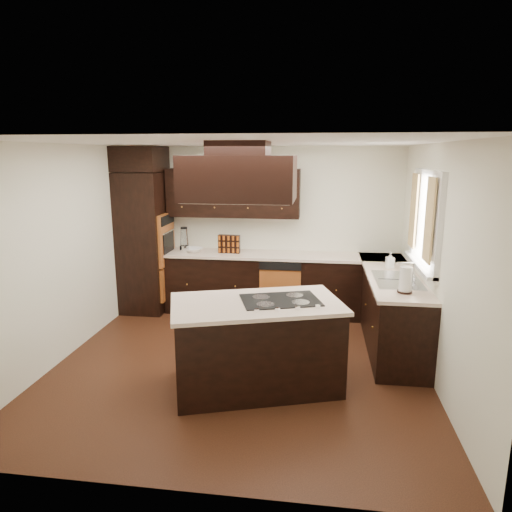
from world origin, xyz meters
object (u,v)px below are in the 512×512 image
oven_column (145,242)px  spice_rack (229,244)px  island (256,346)px  range_hood (239,178)px

oven_column → spice_rack: bearing=3.2°
oven_column → island: (2.03, -2.20, -0.62)m
oven_column → range_hood: range_hood is taller
island → spice_rack: 2.46m
island → range_hood: (-0.15, -0.06, 1.72)m
island → range_hood: range_hood is taller
range_hood → oven_column: bearing=129.7°
spice_rack → oven_column: bearing=-173.0°
oven_column → range_hood: size_ratio=2.02×
island → spice_rack: size_ratio=5.01×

